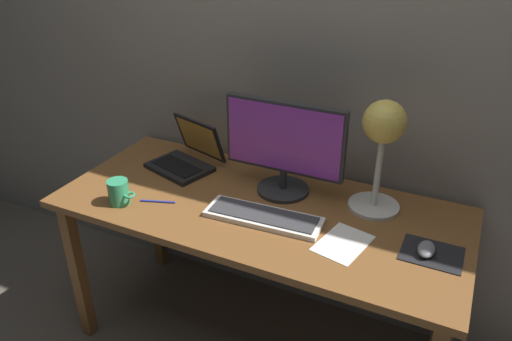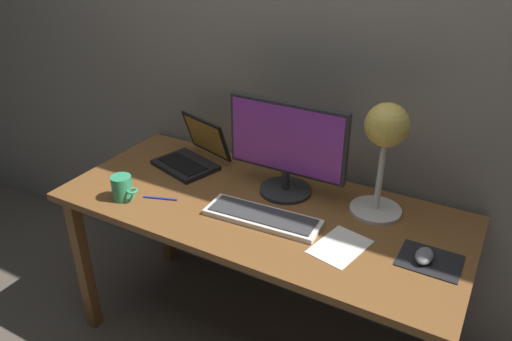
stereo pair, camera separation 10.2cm
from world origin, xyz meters
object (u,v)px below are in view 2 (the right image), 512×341
object	(u,v)px
pen	(160,198)
keyboard_main	(263,217)
monitor	(287,145)
laptop	(195,151)
desk_lamp	(385,138)
mouse	(424,256)
coffee_mug	(122,188)

from	to	relation	value
pen	keyboard_main	bearing A→B (deg)	9.31
monitor	laptop	world-z (taller)	monitor
desk_lamp	pen	world-z (taller)	desk_lamp
desk_lamp	mouse	size ratio (longest dim) A/B	4.56
desk_lamp	pen	size ratio (longest dim) A/B	3.13
monitor	laptop	distance (m)	0.50
keyboard_main	coffee_mug	world-z (taller)	coffee_mug
keyboard_main	laptop	distance (m)	0.56
monitor	mouse	size ratio (longest dim) A/B	5.13
laptop	coffee_mug	xyz separation A→B (m)	(-0.07, -0.40, -0.01)
monitor	coffee_mug	distance (m)	0.67
coffee_mug	pen	xyz separation A→B (m)	(0.13, 0.07, -0.05)
monitor	laptop	xyz separation A→B (m)	(-0.47, 0.03, -0.15)
keyboard_main	mouse	bearing A→B (deg)	4.55
keyboard_main	pen	xyz separation A→B (m)	(-0.43, -0.07, -0.01)
keyboard_main	pen	distance (m)	0.43
mouse	keyboard_main	bearing A→B (deg)	-175.45
desk_lamp	pen	distance (m)	0.90
monitor	pen	world-z (taller)	monitor
keyboard_main	pen	world-z (taller)	keyboard_main
laptop	pen	xyz separation A→B (m)	(0.06, -0.33, -0.05)
desk_lamp	mouse	world-z (taller)	desk_lamp
pen	desk_lamp	bearing A→B (deg)	22.98
mouse	laptop	bearing A→B (deg)	168.65
keyboard_main	laptop	bearing A→B (deg)	151.97
monitor	pen	distance (m)	0.55
keyboard_main	coffee_mug	xyz separation A→B (m)	(-0.56, -0.14, 0.04)
keyboard_main	desk_lamp	xyz separation A→B (m)	(0.35, 0.26, 0.30)
monitor	coffee_mug	xyz separation A→B (m)	(-0.54, -0.36, -0.16)
pen	mouse	bearing A→B (deg)	6.58
mouse	coffee_mug	size ratio (longest dim) A/B	0.82
desk_lamp	mouse	distance (m)	0.43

